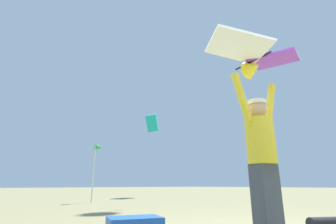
{
  "coord_description": "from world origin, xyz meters",
  "views": [
    {
      "loc": [
        -3.09,
        -1.42,
        0.58
      ],
      "look_at": [
        -0.27,
        1.95,
        1.86
      ],
      "focal_mm": 26.86,
      "sensor_mm": 36.0,
      "label": 1
    }
  ],
  "objects_px": {
    "held_stunt_kite": "(256,58)",
    "distant_kite_teal_overhead_distant": "(152,123)",
    "marker_flag": "(98,151)",
    "kite_flyer_person": "(262,154)"
  },
  "relations": [
    {
      "from": "kite_flyer_person",
      "to": "distant_kite_teal_overhead_distant",
      "type": "relative_size",
      "value": 1.64
    },
    {
      "from": "kite_flyer_person",
      "to": "held_stunt_kite",
      "type": "relative_size",
      "value": 1.22
    },
    {
      "from": "kite_flyer_person",
      "to": "distant_kite_teal_overhead_distant",
      "type": "height_order",
      "value": "distant_kite_teal_overhead_distant"
    },
    {
      "from": "kite_flyer_person",
      "to": "held_stunt_kite",
      "type": "bearing_deg",
      "value": -98.63
    },
    {
      "from": "held_stunt_kite",
      "to": "marker_flag",
      "type": "bearing_deg",
      "value": 80.51
    },
    {
      "from": "kite_flyer_person",
      "to": "marker_flag",
      "type": "distance_m",
      "value": 7.43
    },
    {
      "from": "held_stunt_kite",
      "to": "distant_kite_teal_overhead_distant",
      "type": "distance_m",
      "value": 11.54
    },
    {
      "from": "kite_flyer_person",
      "to": "distant_kite_teal_overhead_distant",
      "type": "xyz_separation_m",
      "value": [
        5.59,
        9.86,
        3.11
      ]
    },
    {
      "from": "kite_flyer_person",
      "to": "held_stunt_kite",
      "type": "distance_m",
      "value": 1.26
    },
    {
      "from": "kite_flyer_person",
      "to": "held_stunt_kite",
      "type": "xyz_separation_m",
      "value": [
        -0.01,
        -0.06,
        1.26
      ]
    }
  ]
}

